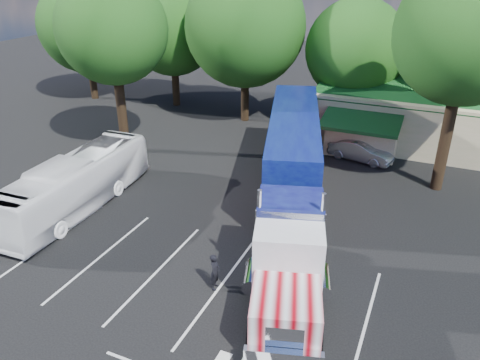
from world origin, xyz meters
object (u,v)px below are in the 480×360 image
at_px(semi_truck, 293,163).
at_px(silver_sedan, 361,151).
at_px(bicycle, 312,217).
at_px(tour_bus, 76,184).
at_px(woman, 215,272).

relative_size(semi_truck, silver_sedan, 5.00).
relative_size(bicycle, tour_bus, 0.17).
bearing_deg(semi_truck, silver_sedan, 56.50).
relative_size(woman, bicycle, 0.92).
height_order(semi_truck, silver_sedan, semi_truck).
bearing_deg(bicycle, silver_sedan, 85.00).
bearing_deg(bicycle, woman, -110.32).
height_order(tour_bus, silver_sedan, tour_bus).
relative_size(bicycle, silver_sedan, 0.42).
bearing_deg(silver_sedan, semi_truck, 175.65).
distance_m(semi_truck, tour_bus, 12.46).
distance_m(woman, bicycle, 7.43).
bearing_deg(silver_sedan, woman, -178.25).
bearing_deg(semi_truck, tour_bus, -171.46).
relative_size(tour_bus, silver_sedan, 2.47).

